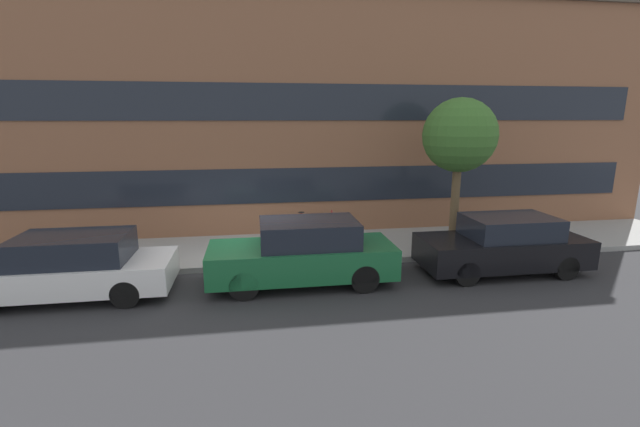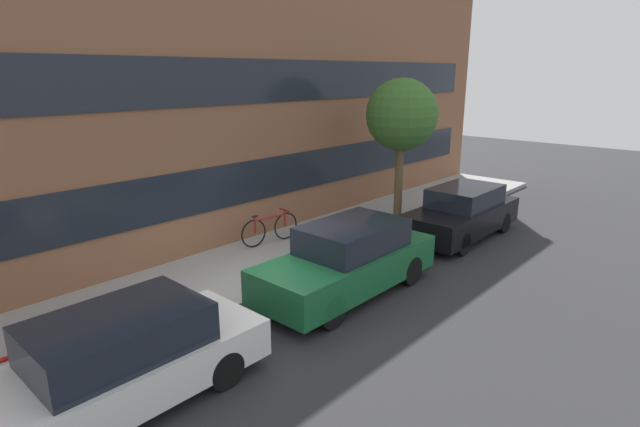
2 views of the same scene
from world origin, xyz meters
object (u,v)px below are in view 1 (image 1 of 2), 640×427
object	(u,v)px
bicycle	(316,225)
fire_hydrant	(63,254)
parked_car_white	(69,267)
parked_car_green	(304,253)
parked_car_black	(503,245)
street_tree	(459,136)

from	to	relation	value
bicycle	fire_hydrant	bearing A→B (deg)	-156.76
parked_car_white	parked_car_green	bearing A→B (deg)	-180.00
parked_car_black	bicycle	size ratio (longest dim) A/B	2.36
street_tree	parked_car_green	bearing A→B (deg)	-158.11
parked_car_black	street_tree	bearing A→B (deg)	-76.13
parked_car_white	bicycle	world-z (taller)	parked_car_white
parked_car_white	parked_car_green	world-z (taller)	parked_car_green
parked_car_green	parked_car_black	bearing A→B (deg)	-180.00
parked_car_green	parked_car_black	distance (m)	5.03
fire_hydrant	street_tree	world-z (taller)	street_tree
parked_car_green	parked_car_black	world-z (taller)	parked_car_green
parked_car_black	bicycle	distance (m)	5.37
parked_car_white	parked_car_green	xyz separation A→B (m)	(5.06, -0.00, 0.07)
parked_car_green	fire_hydrant	xyz separation A→B (m)	(-5.78, 1.50, -0.21)
fire_hydrant	bicycle	size ratio (longest dim) A/B	0.44
bicycle	street_tree	bearing A→B (deg)	-12.64
fire_hydrant	street_tree	distance (m)	10.72
fire_hydrant	street_tree	bearing A→B (deg)	1.89
parked_car_white	fire_hydrant	distance (m)	1.67
fire_hydrant	street_tree	xyz separation A→B (m)	(10.36, 0.34, 2.77)
parked_car_green	bicycle	xyz separation A→B (m)	(0.78, 3.27, -0.18)
parked_car_white	fire_hydrant	world-z (taller)	parked_car_white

